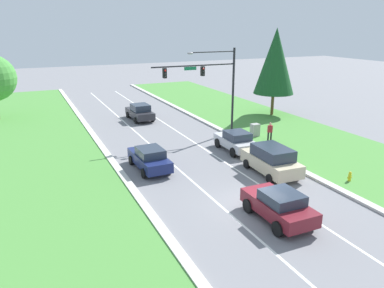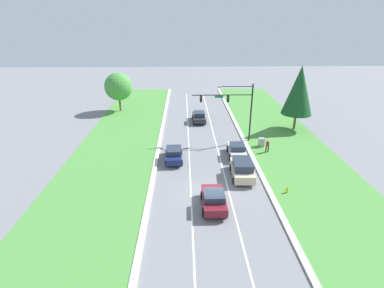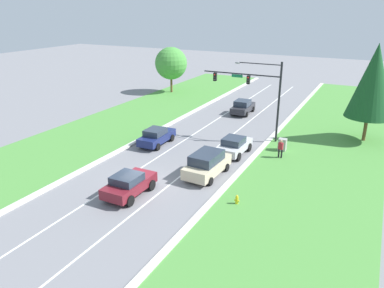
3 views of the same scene
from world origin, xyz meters
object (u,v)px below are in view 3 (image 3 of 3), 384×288
(burgundy_sedan, at_px, (129,184))
(champagne_suv, at_px, (207,164))
(traffic_signal_mast, at_px, (256,87))
(charcoal_sedan, at_px, (243,107))
(conifer_near_right_tree, at_px, (373,81))
(fire_hydrant, at_px, (237,200))
(silver_sedan, at_px, (234,145))
(pedestrian, at_px, (281,148))
(utility_cabinet, at_px, (282,145))
(oak_near_left_tree, at_px, (171,63))
(navy_sedan, at_px, (156,136))

(burgundy_sedan, height_order, champagne_suv, champagne_suv)
(traffic_signal_mast, bearing_deg, charcoal_sedan, 116.47)
(burgundy_sedan, relative_size, conifer_near_right_tree, 0.45)
(champagne_suv, distance_m, fire_hydrant, 4.96)
(silver_sedan, bearing_deg, pedestrian, 14.59)
(conifer_near_right_tree, bearing_deg, utility_cabinet, -135.61)
(burgundy_sedan, relative_size, pedestrian, 2.47)
(oak_near_left_tree, bearing_deg, champagne_suv, -54.76)
(utility_cabinet, bearing_deg, conifer_near_right_tree, 44.39)
(navy_sedan, relative_size, pedestrian, 2.63)
(silver_sedan, distance_m, utility_cabinet, 4.49)
(burgundy_sedan, relative_size, utility_cabinet, 3.56)
(champagne_suv, relative_size, utility_cabinet, 4.02)
(charcoal_sedan, bearing_deg, oak_near_left_tree, 153.53)
(silver_sedan, xyz_separation_m, utility_cabinet, (3.59, 2.70, -0.24))
(navy_sedan, relative_size, silver_sedan, 1.06)
(navy_sedan, height_order, charcoal_sedan, charcoal_sedan)
(utility_cabinet, relative_size, oak_near_left_tree, 0.17)
(traffic_signal_mast, relative_size, charcoal_sedan, 1.74)
(traffic_signal_mast, height_order, champagne_suv, traffic_signal_mast)
(navy_sedan, distance_m, utility_cabinet, 11.62)
(silver_sedan, distance_m, fire_hydrant, 8.99)
(burgundy_sedan, xyz_separation_m, oak_near_left_tree, (-13.71, 29.63, 3.52))
(traffic_signal_mast, xyz_separation_m, fire_hydrant, (3.18, -13.10, -4.77))
(burgundy_sedan, bearing_deg, silver_sedan, 70.48)
(champagne_suv, relative_size, conifer_near_right_tree, 0.51)
(champagne_suv, xyz_separation_m, utility_cabinet, (3.89, 7.76, -0.38))
(silver_sedan, xyz_separation_m, pedestrian, (3.87, 0.90, 0.11))
(burgundy_sedan, xyz_separation_m, charcoal_sedan, (-0.14, 23.39, -0.01))
(charcoal_sedan, relative_size, fire_hydrant, 6.36)
(silver_sedan, distance_m, pedestrian, 3.97)
(burgundy_sedan, distance_m, conifer_near_right_tree, 24.24)
(champagne_suv, relative_size, navy_sedan, 1.06)
(conifer_near_right_tree, bearing_deg, champagne_suv, -126.25)
(charcoal_sedan, bearing_deg, fire_hydrant, -72.96)
(silver_sedan, relative_size, fire_hydrant, 6.01)
(charcoal_sedan, distance_m, conifer_near_right_tree, 15.26)
(champagne_suv, xyz_separation_m, conifer_near_right_tree, (10.26, 14.00, 4.89))
(traffic_signal_mast, xyz_separation_m, charcoal_sedan, (-4.07, 8.18, -4.28))
(pedestrian, xyz_separation_m, fire_hydrant, (-0.48, -9.21, -0.59))
(traffic_signal_mast, relative_size, utility_cabinet, 6.60)
(silver_sedan, relative_size, oak_near_left_tree, 0.63)
(conifer_near_right_tree, xyz_separation_m, oak_near_left_tree, (-27.41, 10.27, -1.50))
(navy_sedan, distance_m, charcoal_sedan, 14.39)
(silver_sedan, distance_m, conifer_near_right_tree, 14.30)
(utility_cabinet, bearing_deg, pedestrian, -81.07)
(champagne_suv, relative_size, pedestrian, 2.79)
(champagne_suv, distance_m, conifer_near_right_tree, 18.04)
(burgundy_sedan, bearing_deg, traffic_signal_mast, 75.68)
(charcoal_sedan, height_order, conifer_near_right_tree, conifer_near_right_tree)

